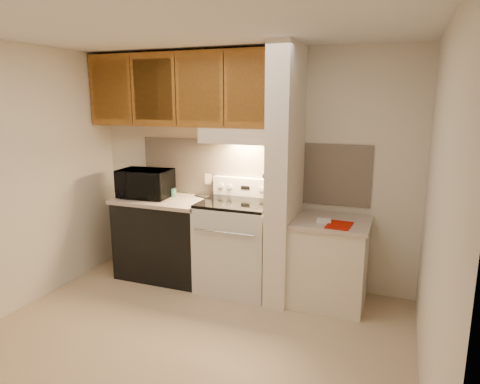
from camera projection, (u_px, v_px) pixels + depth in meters
The scene contains 50 objects.
floor at pixel (187, 342), 3.57m from camera, with size 3.60×3.60×0.00m, color #CCB08C.
ceiling at pixel (178, 26), 3.04m from camera, with size 3.60×3.60×0.00m, color white.
wall_back at pixel (249, 168), 4.68m from camera, with size 3.60×0.02×2.50m, color silver.
wall_left at pixel (10, 181), 3.94m from camera, with size 0.02×3.00×2.50m, color silver.
wall_right at pixel (437, 220), 2.68m from camera, with size 0.02×3.00×2.50m, color silver.
backsplash at pixel (248, 170), 4.67m from camera, with size 2.60×0.02×0.63m, color beige.
range_body at pixel (237, 246), 4.53m from camera, with size 0.76×0.65×0.92m, color silver.
oven_window at pixel (226, 253), 4.23m from camera, with size 0.50×0.01×0.30m, color black.
oven_handle at pixel (224, 233), 4.15m from camera, with size 0.02×0.02×0.65m, color silver.
cooktop at pixel (237, 203), 4.43m from camera, with size 0.74×0.64×0.03m, color black.
range_backguard at pixel (247, 187), 4.66m from camera, with size 0.76×0.08×0.20m, color silver.
range_display at pixel (245, 188), 4.63m from camera, with size 0.10×0.01×0.04m, color black.
range_knob_left_outer at pixel (221, 186), 4.72m from camera, with size 0.05×0.05×0.02m, color silver.
range_knob_left_inner at pixel (230, 187), 4.69m from camera, with size 0.05×0.05×0.02m, color silver.
range_knob_right_inner at pixel (261, 189), 4.56m from camera, with size 0.05×0.05×0.02m, color silver.
range_knob_right_outer at pixel (270, 190), 4.52m from camera, with size 0.05×0.05×0.02m, color silver.
dishwasher_front at pixel (165, 239), 4.85m from camera, with size 1.00×0.63×0.87m, color black.
left_countertop at pixel (164, 200), 4.75m from camera, with size 1.04×0.67×0.04m, color #C4B1A0.
spoon_rest at pixel (204, 197), 4.79m from camera, with size 0.24×0.08×0.02m, color black.
teal_jar at pixel (173, 192), 4.82m from camera, with size 0.09×0.09×0.09m, color #2F6B5B.
outlet at pixel (208, 179), 4.85m from camera, with size 0.08×0.01×0.12m, color #EDDFC6.
microwave at pixel (145, 183), 4.78m from camera, with size 0.57×0.38×0.31m, color black.
partition_pillar at pixel (285, 176), 4.18m from camera, with size 0.22×0.70×2.50m, color white.
pillar_trim at pixel (274, 171), 4.21m from camera, with size 0.01×0.70×0.04m, color #975C1F.
knife_strip at pixel (272, 169), 4.16m from camera, with size 0.02×0.42×0.04m, color black.
knife_blade_a at pixel (265, 182), 4.03m from camera, with size 0.01×0.04×0.16m, color silver.
knife_handle_a at pixel (266, 166), 4.01m from camera, with size 0.02×0.02×0.10m, color black.
knife_blade_b at pixel (268, 182), 4.12m from camera, with size 0.01×0.04×0.18m, color silver.
knife_handle_b at pixel (269, 165), 4.09m from camera, with size 0.02×0.02×0.10m, color black.
knife_blade_c at pixel (270, 181), 4.18m from camera, with size 0.01×0.04×0.20m, color silver.
knife_handle_c at pixel (271, 164), 4.15m from camera, with size 0.02×0.02×0.10m, color black.
knife_blade_d at pixel (273, 178), 4.25m from camera, with size 0.01×0.04×0.16m, color silver.
knife_handle_d at pixel (273, 163), 4.23m from camera, with size 0.02×0.02×0.10m, color black.
knife_blade_e at pixel (275, 178), 4.34m from camera, with size 0.01×0.04×0.18m, color silver.
knife_handle_e at pixel (276, 162), 4.31m from camera, with size 0.02×0.02×0.10m, color black.
oven_mitt at pixel (277, 182), 4.40m from camera, with size 0.03×0.10×0.24m, color gray.
right_cab_base at pixel (329, 264), 4.20m from camera, with size 0.70×0.60×0.81m, color #EDDFC6.
right_countertop at pixel (331, 222), 4.11m from camera, with size 0.74×0.64×0.04m, color #C4B1A0.
red_folder at pixel (339, 225), 3.93m from camera, with size 0.21×0.29×0.01m, color #B11103.
white_box at pixel (324, 221), 4.02m from camera, with size 0.13×0.09×0.04m, color white.
range_hood at pixel (241, 135), 4.39m from camera, with size 0.78×0.44×0.15m, color #EDDFC6.
hood_lip at pixel (234, 141), 4.21m from camera, with size 0.78×0.04×0.06m, color #EDDFC6.
upper_cabinets at pixel (183, 90), 4.58m from camera, with size 2.18×0.33×0.77m, color #975C1F.
cab_door_a at pixel (110, 90), 4.72m from camera, with size 0.46×0.01×0.63m, color #975C1F.
cab_gap_a at pixel (131, 90), 4.62m from camera, with size 0.01×0.01×0.73m, color black.
cab_door_b at pixel (153, 90), 4.53m from camera, with size 0.46×0.01×0.63m, color #975C1F.
cab_gap_b at pixel (175, 90), 4.43m from camera, with size 0.01×0.01×0.73m, color black.
cab_door_c at pixel (199, 89), 4.34m from camera, with size 0.46×0.01×0.63m, color #975C1F.
cab_gap_c at pixel (224, 89), 4.24m from camera, with size 0.01×0.01×0.73m, color black.
cab_door_d at pixel (250, 89), 4.15m from camera, with size 0.46×0.01×0.63m, color #975C1F.
Camera 1 is at (1.57, -2.85, 1.99)m, focal length 32.00 mm.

